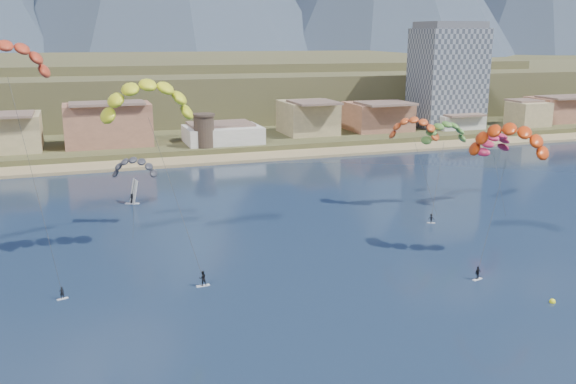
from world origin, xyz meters
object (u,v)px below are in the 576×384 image
Objects in this scene: kitesurfer_red at (5,54)px; buoy at (552,302)px; kitesurfer_orange at (509,135)px; apartment_tower at (447,75)px; kitesurfer_green at (445,130)px; kitesurfer_yellow at (147,94)px; windsurfer at (133,196)px; watchtower at (204,130)px.

kitesurfer_red is 71.58m from buoy.
buoy is at bearing -106.89° from kitesurfer_orange.
buoy is (-60.02, -118.20, -17.70)m from apartment_tower.
kitesurfer_green is at bearing 8.41° from kitesurfer_red.
kitesurfer_yellow is at bearing 162.55° from kitesurfer_orange.
apartment_tower is at bearing 40.54° from kitesurfer_yellow.
kitesurfer_green is at bearing 77.52° from kitesurfer_orange.
watchtower is at bearing 63.13° from windsurfer.
apartment_tower is 3.72× the size of watchtower.
kitesurfer_green reaches higher than windsurfer.
watchtower is at bearing 62.44° from kitesurfer_red.
kitesurfer_orange is at bearing -74.06° from watchtower.
kitesurfer_green is (5.34, 24.15, -2.93)m from kitesurfer_orange.
kitesurfer_yellow is at bearing -139.46° from apartment_tower.
windsurfer is 6.34× the size of buoy.
buoy is at bearing -116.92° from apartment_tower.
kitesurfer_orange is 4.65× the size of windsurfer.
apartment_tower is at bearing 63.08° from buoy.
kitesurfer_green is 44.29m from buoy.
kitesurfer_yellow is 1.28× the size of kitesurfer_orange.
kitesurfer_yellow is at bearing -106.54° from watchtower.
watchtower is 70.76m from kitesurfer_green.
kitesurfer_red is at bearing -143.50° from apartment_tower.
windsurfer is at bearing 90.92° from kitesurfer_yellow.
kitesurfer_red is 43.75× the size of buoy.
watchtower is 106.28m from buoy.
kitesurfer_red is at bearing -171.59° from kitesurfer_green.
kitesurfer_orange is at bearing -102.48° from kitesurfer_green.
watchtower is 0.28× the size of kitesurfer_red.
windsurfer is at bearing 124.83° from buoy.
kitesurfer_yellow reaches higher than windsurfer.
kitesurfer_red is at bearing -117.56° from watchtower.
kitesurfer_yellow reaches higher than kitesurfer_orange.
apartment_tower reaches higher than kitesurfer_red.
buoy is at bearing -104.30° from kitesurfer_green.
watchtower is at bearing 100.85° from buoy.
apartment_tower is at bearing 29.46° from windsurfer.
kitesurfer_red reaches higher than windsurfer.
apartment_tower reaches higher than windsurfer.
kitesurfer_green is at bearing 75.70° from buoy.
kitesurfer_yellow is (-101.66, -86.93, 4.75)m from apartment_tower.
apartment_tower is 115.53m from kitesurfer_orange.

